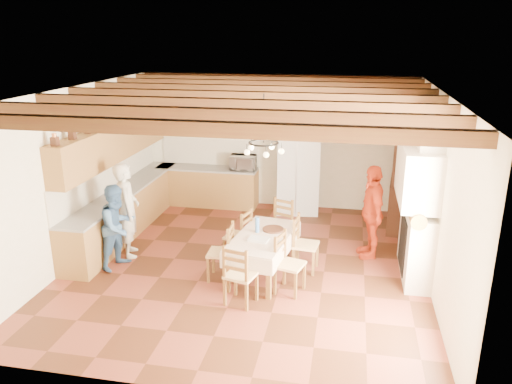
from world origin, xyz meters
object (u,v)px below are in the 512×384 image
at_px(chair_left_near, 221,252).
at_px(person_woman_red, 372,212).
at_px(refrigerator, 298,172).
at_px(hutch, 404,174).
at_px(chair_end_near, 241,274).
at_px(chair_end_far, 279,226).
at_px(microwave, 243,162).
at_px(dining_table, 263,240).
at_px(chair_left_far, 238,235).
at_px(chair_right_far, 306,244).
at_px(person_woman_blue, 118,226).
at_px(person_man, 128,210).
at_px(chair_right_near, 290,264).

distance_m(chair_left_near, person_woman_red, 2.79).
bearing_deg(refrigerator, hutch, -21.34).
relative_size(chair_left_near, person_woman_red, 0.57).
height_order(chair_end_near, chair_end_far, same).
bearing_deg(hutch, person_woman_red, -107.98).
xyz_separation_m(chair_left_near, microwave, (-0.38, 3.51, 0.58)).
bearing_deg(dining_table, chair_left_far, 139.11).
distance_m(chair_right_far, person_woman_red, 1.39).
bearing_deg(dining_table, person_woman_blue, -176.70).
xyz_separation_m(chair_end_far, person_woman_red, (1.64, 0.07, 0.37)).
distance_m(hutch, person_man, 5.44).
bearing_deg(chair_end_far, dining_table, -74.47).
bearing_deg(microwave, refrigerator, -4.06).
bearing_deg(refrigerator, person_woman_blue, -135.17).
bearing_deg(chair_left_far, chair_left_near, 5.04).
bearing_deg(person_woman_blue, person_woman_red, -54.84).
height_order(chair_left_near, person_woman_blue, person_woman_blue).
bearing_deg(microwave, chair_right_near, -69.66).
bearing_deg(hutch, refrigerator, 170.82).
xyz_separation_m(hutch, chair_end_near, (-2.58, -3.58, -0.66)).
xyz_separation_m(chair_left_far, chair_right_far, (1.21, -0.15, 0.00)).
xyz_separation_m(chair_left_near, chair_end_far, (0.76, 1.30, 0.00)).
distance_m(refrigerator, person_woman_red, 2.60).
height_order(person_woman_blue, microwave, person_woman_blue).
bearing_deg(chair_end_far, hutch, 55.99).
distance_m(chair_left_far, chair_end_far, 0.86).
bearing_deg(chair_right_near, chair_left_near, 94.97).
relative_size(refrigerator, microwave, 3.15).
bearing_deg(hutch, chair_right_far, -121.29).
distance_m(refrigerator, hutch, 2.29).
bearing_deg(chair_left_far, chair_right_far, 97.77).
relative_size(refrigerator, chair_left_near, 1.88).
xyz_separation_m(hutch, person_woman_red, (-0.66, -1.51, -0.29)).
height_order(chair_left_far, person_woman_red, person_woman_red).
height_order(chair_left_far, chair_end_near, same).
bearing_deg(chair_left_near, refrigerator, 163.94).
height_order(person_woman_blue, person_woman_red, person_woman_red).
distance_m(dining_table, person_woman_blue, 2.48).
bearing_deg(person_man, microwave, -50.90).
xyz_separation_m(chair_left_near, person_woman_blue, (-1.82, 0.12, 0.26)).
relative_size(person_man, person_woman_red, 1.02).
xyz_separation_m(hutch, microwave, (-3.45, 0.63, -0.08)).
xyz_separation_m(chair_right_near, person_woman_blue, (-2.98, 0.34, 0.26)).
xyz_separation_m(chair_end_near, person_woman_blue, (-2.31, 0.81, 0.26)).
relative_size(chair_right_far, person_man, 0.56).
height_order(chair_left_far, microwave, microwave).
height_order(chair_left_near, chair_right_near, same).
xyz_separation_m(refrigerator, chair_right_near, (0.29, -3.69, -0.42)).
bearing_deg(chair_left_far, hutch, 141.01).
xyz_separation_m(dining_table, chair_end_near, (-0.16, -0.96, -0.15)).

